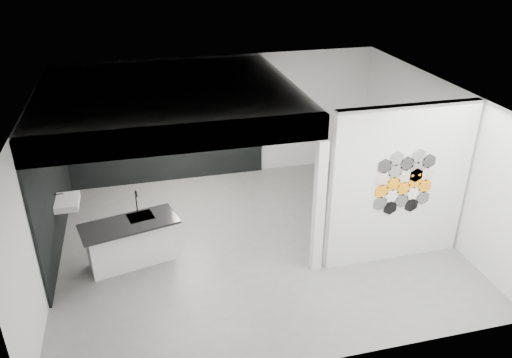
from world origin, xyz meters
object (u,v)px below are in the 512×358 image
(wall_basin, at_px, (67,202))
(kitchen_island, at_px, (130,241))
(glass_vase, at_px, (230,119))
(utensil_cup, at_px, (141,128))
(stockpot, at_px, (108,129))
(glass_bowl, at_px, (230,120))
(partition_panel, at_px, (400,186))
(bottle_dark, at_px, (152,126))
(kettle, at_px, (213,120))

(wall_basin, relative_size, kitchen_island, 0.35)
(glass_vase, bearing_deg, utensil_cup, 180.00)
(stockpot, bearing_deg, glass_bowl, 0.00)
(partition_panel, xyz_separation_m, bottle_dark, (-3.80, 3.87, -0.00))
(kettle, height_order, glass_bowl, kettle)
(stockpot, xyz_separation_m, bottle_dark, (0.93, 0.00, 0.00))
(kitchen_island, relative_size, bottle_dark, 10.99)
(stockpot, relative_size, bottle_dark, 1.21)
(kitchen_island, xyz_separation_m, utensil_cup, (0.40, 2.96, 0.94))
(partition_panel, xyz_separation_m, stockpot, (-4.73, 3.87, -0.00))
(stockpot, distance_m, glass_bowl, 2.65)
(stockpot, distance_m, utensil_cup, 0.69)
(wall_basin, bearing_deg, bottle_dark, 51.19)
(bottle_dark, bearing_deg, glass_bowl, 0.00)
(utensil_cup, bearing_deg, glass_vase, 0.00)
(kitchen_island, distance_m, glass_bowl, 3.90)
(wall_basin, distance_m, stockpot, 2.26)
(wall_basin, height_order, utensil_cup, utensil_cup)
(wall_basin, relative_size, glass_bowl, 3.97)
(glass_vase, bearing_deg, wall_basin, -148.65)
(partition_panel, xyz_separation_m, wall_basin, (-5.46, 1.80, -0.55))
(wall_basin, bearing_deg, kettle, 34.65)
(bottle_dark, xyz_separation_m, utensil_cup, (-0.23, 0.00, -0.03))
(partition_panel, distance_m, bottle_dark, 5.42)
(bottle_dark, bearing_deg, kitchen_island, -102.01)
(kitchen_island, bearing_deg, partition_panel, -24.99)
(glass_bowl, bearing_deg, wall_basin, -148.65)
(stockpot, xyz_separation_m, glass_vase, (2.65, 0.00, -0.01))
(kettle, bearing_deg, glass_vase, -5.46)
(kettle, xyz_separation_m, glass_vase, (0.40, 0.00, -0.01))
(utensil_cup, bearing_deg, stockpot, 180.00)
(glass_bowl, xyz_separation_m, glass_vase, (0.00, 0.00, 0.02))
(kettle, relative_size, glass_vase, 1.33)
(partition_panel, relative_size, kettle, 15.08)
(kettle, bearing_deg, bottle_dark, 174.54)
(glass_vase, relative_size, utensil_cup, 1.38)
(glass_vase, relative_size, bottle_dark, 0.90)
(wall_basin, relative_size, kettle, 3.23)
(kettle, bearing_deg, utensil_cup, 174.54)
(wall_basin, height_order, kettle, kettle)
(stockpot, bearing_deg, wall_basin, -109.60)
(kitchen_island, height_order, glass_bowl, glass_bowl)
(partition_panel, height_order, bottle_dark, partition_panel)
(stockpot, bearing_deg, bottle_dark, 0.00)
(wall_basin, height_order, bottle_dark, bottle_dark)
(kitchen_island, relative_size, stockpot, 9.11)
(kettle, xyz_separation_m, bottle_dark, (-1.33, 0.00, -0.00))
(wall_basin, bearing_deg, kitchen_island, -41.01)
(kitchen_island, distance_m, utensil_cup, 3.13)
(utensil_cup, bearing_deg, kettle, 0.00)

